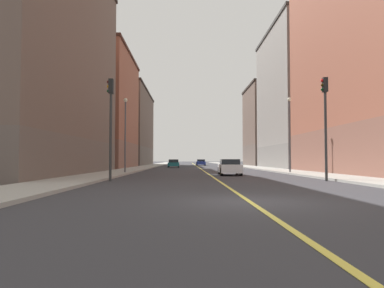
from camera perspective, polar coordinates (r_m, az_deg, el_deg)
ground_plane at (r=11.50m, az=9.07°, el=-9.02°), size 400.00×400.00×0.00m
sidewalk_left at (r=61.19m, az=9.09°, el=-3.58°), size 3.34×168.00×0.15m
sidewalk_right at (r=60.64m, az=-7.22°, el=-3.60°), size 3.34×168.00×0.15m
lane_center_stripe at (r=60.30m, az=0.97°, el=-3.69°), size 0.16×154.00×0.01m
building_left_mid at (r=55.72m, az=17.10°, el=6.95°), size 9.94×19.29×20.61m
building_left_far at (r=72.84m, az=12.68°, el=2.82°), size 9.94×14.47×15.83m
building_right_corner at (r=33.80m, az=-24.42°, el=12.85°), size 9.94×24.18×20.20m
building_right_midblock at (r=55.08m, az=-14.77°, el=5.17°), size 9.94×18.23×17.07m
building_right_distant at (r=78.50m, az=-10.55°, el=2.51°), size 9.94×26.28×16.07m
traffic_light_left_near at (r=23.44m, az=20.45°, el=4.47°), size 0.40×0.32×6.35m
traffic_light_right_near at (r=22.31m, az=-12.84°, el=4.52°), size 0.40×0.32×6.21m
street_lamp_left_near at (r=34.23m, az=15.27°, el=2.70°), size 0.36×0.36×6.88m
street_lamp_right_near at (r=33.28m, az=-10.58°, el=2.69°), size 0.36×0.36×6.77m
car_teal at (r=59.07m, az=-2.95°, el=-3.12°), size 1.91×4.42×1.30m
car_blue at (r=75.42m, az=1.42°, el=-2.96°), size 1.90×4.45×1.30m
car_white at (r=29.99m, az=6.02°, el=-3.72°), size 1.82×4.04×1.33m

